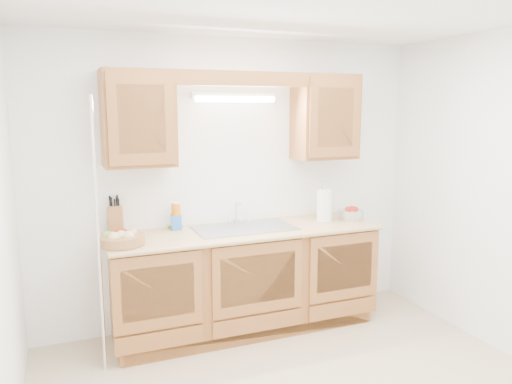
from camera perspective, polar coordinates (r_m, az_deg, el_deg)
name	(u,v)px	position (r m, az deg, el deg)	size (l,w,h in m)	color
room	(313,217)	(3.08, 6.49, -2.82)	(3.52, 3.50, 2.50)	#C4AE8D
base_cabinets	(245,280)	(4.36, -1.31, -10.07)	(2.20, 0.60, 0.86)	#985B2C
countertop	(245,231)	(4.22, -1.26, -4.50)	(2.30, 0.63, 0.04)	tan
upper_cabinet_left	(138,119)	(4.03, -13.32, 8.16)	(0.55, 0.33, 0.75)	#985B2C
upper_cabinet_right	(325,117)	(4.58, 7.89, 8.48)	(0.55, 0.33, 0.75)	#985B2C
valance	(244,79)	(4.10, -1.36, 12.84)	(2.20, 0.05, 0.12)	#985B2C
fluorescent_fixture	(235,97)	(4.31, -2.42, 10.78)	(0.76, 0.08, 0.08)	white
sink	(244,237)	(4.25, -1.36, -5.11)	(0.84, 0.46, 0.36)	#9E9EA3
wire_shelf_pole	(98,238)	(3.70, -17.57, -5.06)	(0.03, 0.03, 2.00)	silver
outlet_plate	(326,188)	(4.84, 8.02, 0.50)	(0.08, 0.01, 0.12)	white
fruit_basket	(121,238)	(3.86, -15.17, -5.14)	(0.46, 0.46, 0.11)	#A56F42
knife_block	(115,220)	(4.19, -15.78, -3.07)	(0.11, 0.18, 0.32)	#985B2C
orange_canister	(176,216)	(4.23, -9.12, -2.68)	(0.10, 0.10, 0.23)	orange
soap_bottle	(176,218)	(4.23, -9.11, -3.01)	(0.08, 0.09, 0.19)	blue
sponge	(175,227)	(4.30, -9.23, -3.96)	(0.12, 0.09, 0.02)	#CC333F
paper_towel	(324,206)	(4.51, 7.81, -1.59)	(0.16, 0.16, 0.34)	silver
apple_bowl	(351,214)	(4.65, 10.78, -2.43)	(0.28, 0.28, 0.12)	silver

